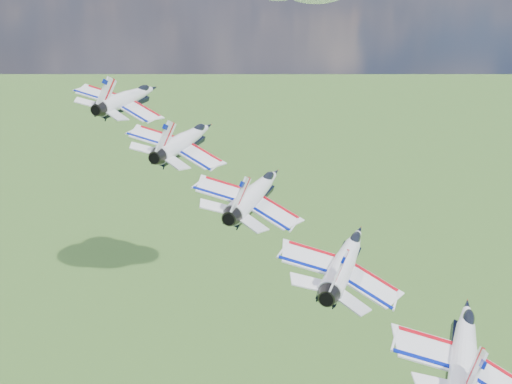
% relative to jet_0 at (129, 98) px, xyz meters
% --- Properties ---
extents(jet_0, '(14.86, 18.16, 7.91)m').
position_rel_jet_0_xyz_m(jet_0, '(0.00, 0.00, 0.00)').
color(jet_0, white).
extents(jet_1, '(14.86, 18.16, 7.91)m').
position_rel_jet_0_xyz_m(jet_1, '(9.29, -8.54, -2.95)').
color(jet_1, white).
extents(jet_2, '(14.86, 18.16, 7.91)m').
position_rel_jet_0_xyz_m(jet_2, '(18.58, -17.09, -5.91)').
color(jet_2, silver).
extents(jet_3, '(14.86, 18.16, 7.91)m').
position_rel_jet_0_xyz_m(jet_3, '(27.87, -25.63, -8.86)').
color(jet_3, silver).
extents(jet_4, '(14.86, 18.16, 7.91)m').
position_rel_jet_0_xyz_m(jet_4, '(37.15, -34.17, -11.82)').
color(jet_4, white).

